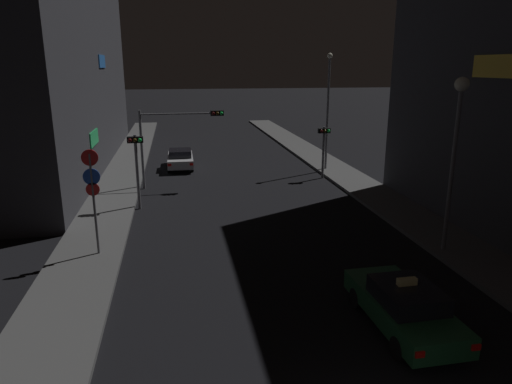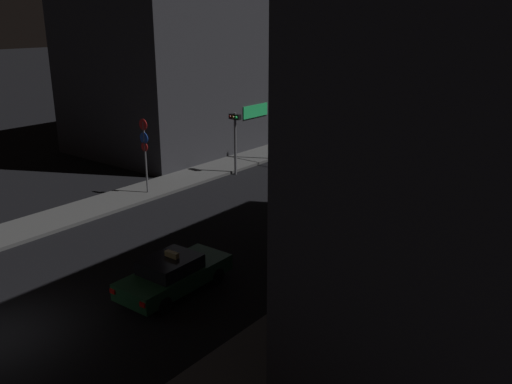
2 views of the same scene
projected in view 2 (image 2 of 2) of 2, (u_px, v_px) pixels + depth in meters
name	position (u px, v px, depth m)	size (l,w,h in m)	color
sidewalk_left	(290.00, 146.00, 41.80)	(2.76, 58.73, 0.17)	#4C4C4C
sidewalk_right	(492.00, 180.00, 33.01)	(2.76, 58.73, 0.17)	#4C4C4C
building_facade_left	(249.00, 32.00, 45.99)	(11.23, 31.18, 16.64)	#333338
taxi	(174.00, 274.00, 19.57)	(1.89, 4.49, 1.62)	#1E512D
far_car	(344.00, 141.00, 40.26)	(1.86, 4.47, 1.42)	#B7B7BC
traffic_light_overhead	(301.00, 113.00, 35.36)	(5.09, 0.42, 4.81)	slate
traffic_light_left_kerb	(235.00, 131.00, 33.62)	(0.80, 0.42, 3.95)	slate
traffic_light_right_kerb	(450.00, 148.00, 30.60)	(0.80, 0.42, 3.46)	slate
sign_pole_left	(145.00, 148.00, 29.64)	(0.64, 0.10, 4.16)	slate
street_lamp_near_block	(352.00, 151.00, 19.41)	(0.55, 0.55, 6.79)	slate
street_lamp_far_block	(484.00, 104.00, 30.96)	(0.37, 0.37, 8.01)	slate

